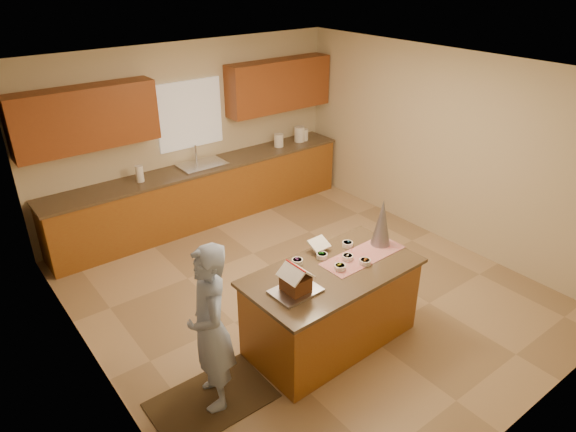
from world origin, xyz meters
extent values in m
plane|color=tan|center=(0.00, 0.00, 0.00)|extent=(5.50, 5.50, 0.00)
plane|color=silver|center=(0.00, 0.00, 2.70)|extent=(5.50, 5.50, 0.00)
plane|color=beige|center=(0.00, 2.75, 1.35)|extent=(5.50, 5.50, 0.00)
plane|color=beige|center=(0.00, -2.75, 1.35)|extent=(5.50, 5.50, 0.00)
plane|color=beige|center=(-2.50, 0.00, 1.35)|extent=(5.50, 5.50, 0.00)
plane|color=beige|center=(2.50, 0.00, 1.35)|extent=(5.50, 5.50, 0.00)
plane|color=gray|center=(-2.48, -0.80, 1.25)|extent=(0.00, 2.50, 2.50)
cube|color=white|center=(0.00, 2.72, 1.65)|extent=(1.05, 0.03, 1.00)
cube|color=brown|center=(0.00, 2.45, 0.44)|extent=(4.80, 0.60, 0.88)
cube|color=brown|center=(0.00, 2.45, 0.90)|extent=(4.85, 0.63, 0.04)
cube|color=brown|center=(-1.55, 2.57, 1.90)|extent=(1.85, 0.35, 0.80)
cube|color=brown|center=(1.55, 2.57, 1.90)|extent=(1.85, 0.35, 0.80)
cube|color=silver|center=(0.00, 2.45, 0.89)|extent=(0.70, 0.45, 0.12)
cylinder|color=silver|center=(0.00, 2.63, 1.06)|extent=(0.03, 0.03, 0.28)
cube|color=brown|center=(-0.37, -0.90, 0.43)|extent=(1.80, 0.94, 0.87)
cube|color=brown|center=(-0.37, -0.90, 0.89)|extent=(1.88, 1.02, 0.04)
cube|color=#A90C11|center=(0.07, -0.88, 0.91)|extent=(0.99, 0.38, 0.01)
cube|color=silver|center=(-0.91, -0.96, 0.92)|extent=(0.46, 0.35, 0.02)
cube|color=white|center=(-0.23, -0.52, 0.99)|extent=(0.22, 0.18, 0.09)
cone|color=#B2B2BE|center=(0.40, -0.82, 1.18)|extent=(0.22, 0.22, 0.54)
cube|color=black|center=(-1.83, -0.85, 0.01)|extent=(1.12, 0.73, 0.01)
imported|color=#9BB3DC|center=(-1.78, -0.85, 0.83)|extent=(0.56, 0.69, 1.65)
cylinder|color=white|center=(1.45, 2.45, 1.03)|extent=(0.16, 0.16, 0.22)
cylinder|color=white|center=(1.89, 2.45, 1.05)|extent=(0.18, 0.18, 0.26)
cylinder|color=white|center=(1.99, 2.45, 1.02)|extent=(0.14, 0.14, 0.20)
cylinder|color=white|center=(-0.99, 2.45, 1.04)|extent=(0.11, 0.11, 0.24)
cube|color=#563416|center=(-0.91, -0.96, 1.01)|extent=(0.22, 0.24, 0.16)
cube|color=white|center=(-0.97, -0.96, 1.14)|extent=(0.15, 0.28, 0.12)
cube|color=white|center=(-0.84, -0.96, 1.14)|extent=(0.15, 0.28, 0.12)
cylinder|color=red|center=(-0.91, -0.96, 1.20)|extent=(0.03, 0.28, 0.02)
cylinder|color=purple|center=(-0.58, -0.58, 0.93)|extent=(0.12, 0.12, 0.05)
cylinder|color=white|center=(-0.11, -0.84, 0.93)|extent=(0.12, 0.12, 0.05)
cylinder|color=#EFFF28|center=(-0.31, -0.93, 0.93)|extent=(0.12, 0.12, 0.05)
cylinder|color=green|center=(-0.30, -0.65, 0.93)|extent=(0.12, 0.12, 0.05)
cylinder|color=teal|center=(0.08, -0.64, 0.93)|extent=(0.12, 0.12, 0.05)
cylinder|color=orange|center=(-0.03, -1.01, 0.93)|extent=(0.12, 0.12, 0.05)
camera|label=1|loc=(-3.42, -4.09, 3.75)|focal=31.99mm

